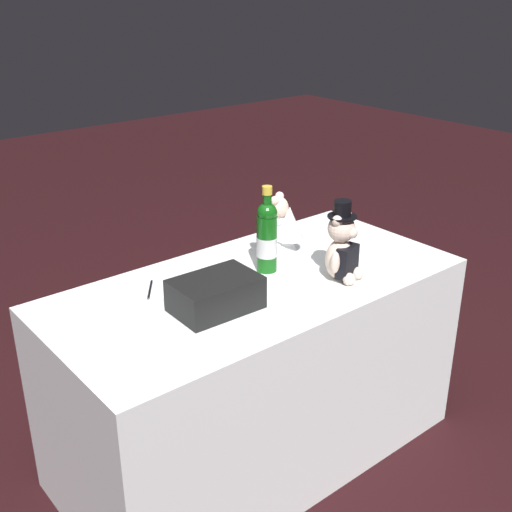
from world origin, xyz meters
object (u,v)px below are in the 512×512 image
teddy_bear_bride (280,226)px  champagne_bottle (267,236)px  gift_case_black (216,294)px  teddy_bear_groom (342,248)px  signing_pen (150,290)px

teddy_bear_bride → champagne_bottle: (0.16, 0.11, 0.03)m
teddy_bear_bride → gift_case_black: teddy_bear_bride is taller
teddy_bear_groom → teddy_bear_bride: (-0.01, -0.34, -0.02)m
gift_case_black → champagne_bottle: bearing=-158.7°
gift_case_black → signing_pen: bearing=-68.3°
teddy_bear_bride → gift_case_black: size_ratio=0.81×
signing_pen → gift_case_black: 0.27m
teddy_bear_bride → signing_pen: teddy_bear_bride is taller
teddy_bear_bride → champagne_bottle: champagne_bottle is taller
teddy_bear_groom → signing_pen: size_ratio=2.45×
teddy_bear_groom → gift_case_black: (0.48, -0.10, -0.06)m
signing_pen → teddy_bear_groom: bearing=149.1°
signing_pen → gift_case_black: (-0.10, 0.25, 0.05)m
teddy_bear_groom → signing_pen: bearing=-30.9°
champagne_bottle → teddy_bear_bride: bearing=-145.3°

